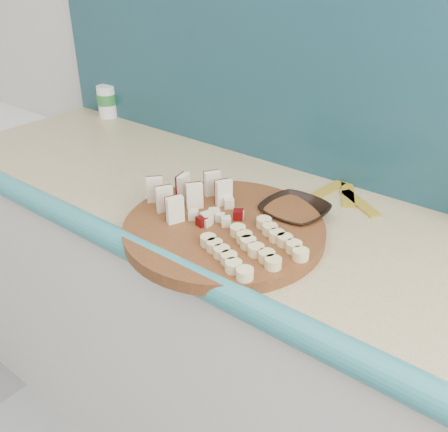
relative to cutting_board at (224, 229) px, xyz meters
name	(u,v)px	position (x,y,z in m)	size (l,w,h in m)	color
kitchen_counter	(273,361)	(0.07, 0.13, -0.47)	(2.20, 0.63, 0.91)	silver
backsplash	(350,90)	(0.07, 0.42, 0.24)	(2.20, 0.02, 0.50)	teal
cutting_board	(224,229)	(0.00, 0.00, 0.00)	(0.45, 0.45, 0.03)	#482A0F
apple_wedges	(187,193)	(-0.12, 0.02, 0.05)	(0.17, 0.20, 0.06)	#F6EAC5
apple_chunks	(217,214)	(-0.03, 0.01, 0.03)	(0.07, 0.07, 0.02)	beige
banana_slices	(254,246)	(0.11, -0.05, 0.02)	(0.21, 0.21, 0.02)	beige
brown_bowl	(294,212)	(0.09, 0.16, 0.00)	(0.15, 0.15, 0.04)	black
canister	(107,101)	(-0.86, 0.39, 0.05)	(0.07, 0.07, 0.11)	white
banana_peel	(344,196)	(0.13, 0.34, -0.01)	(0.19, 0.16, 0.01)	gold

